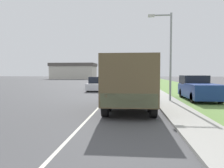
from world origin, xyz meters
name	(u,v)px	position (x,y,z in m)	size (l,w,h in m)	color
ground_plane	(121,84)	(0.00, 40.00, 0.00)	(180.00, 180.00, 0.00)	#4C4C4F
lane_centre_stripe	(121,84)	(0.00, 40.00, 0.00)	(0.12, 120.00, 0.00)	silver
sidewalk_right	(145,84)	(4.50, 40.00, 0.06)	(1.80, 120.00, 0.12)	#ADAAA3
grass_strip_right	(169,84)	(8.90, 40.00, 0.01)	(7.00, 120.00, 0.02)	#6B9347
military_truck	(130,80)	(1.87, 11.44, 1.68)	(2.58, 6.53, 2.94)	#606647
car_nearest_ahead	(96,85)	(-2.19, 24.54, 0.73)	(1.70, 4.54, 1.64)	silver
car_second_ahead	(130,80)	(1.69, 40.78, 0.67)	(1.94, 4.14, 1.48)	tan
car_third_ahead	(116,78)	(-1.94, 55.00, 0.69)	(1.86, 4.65, 1.52)	black
car_fourth_ahead	(121,77)	(-1.63, 69.95, 0.65)	(1.84, 4.27, 1.43)	#336B3D
pickup_truck	(198,88)	(7.13, 16.47, 0.90)	(2.09, 5.19, 1.88)	navy
lamp_post	(168,48)	(4.52, 15.00, 3.88)	(1.69, 0.24, 6.22)	gray
building_distant	(74,71)	(-18.17, 73.90, 2.77)	(15.25, 9.25, 5.47)	beige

